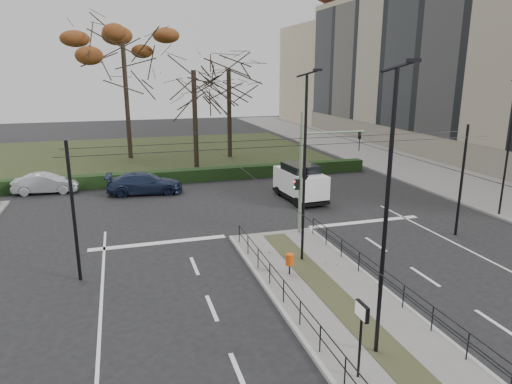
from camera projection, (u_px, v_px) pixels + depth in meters
ground at (307, 271)px, 20.32m from camera, size 140.00×140.00×0.00m
median_island at (331, 295)px, 17.99m from camera, size 4.40×15.00×0.14m
sidewalk_east at (387, 160)px, 45.68m from camera, size 8.00×90.00×0.14m
park at (136, 155)px, 48.26m from camera, size 38.00×26.00×0.10m
hedge at (143, 178)px, 35.74m from camera, size 38.00×1.00×1.00m
apartment_block at (467, 54)px, 47.63m from camera, size 13.09×52.10×21.64m
median_railing at (333, 275)px, 17.66m from camera, size 4.14×13.24×0.92m
catenary at (295, 188)px, 20.94m from camera, size 20.00×34.00×6.00m
traffic_light at (307, 171)px, 24.08m from camera, size 3.96×2.25×5.82m
litter_bin at (290, 260)px, 19.56m from camera, size 0.36×0.36×0.91m
info_panel at (361, 320)px, 12.62m from camera, size 0.13×0.61×2.32m
streetlamp_median_near at (387, 215)px, 13.12m from camera, size 0.74×0.15×8.82m
streetlamp_median_far at (305, 168)px, 20.12m from camera, size 0.72×0.15×8.60m
streetlamp_sidewalk at (509, 146)px, 26.99m from camera, size 0.69×0.14×8.30m
parked_car_second at (46, 183)px, 33.19m from camera, size 4.55×1.89×1.46m
parked_car_third at (145, 183)px, 33.05m from camera, size 5.56×2.73×1.55m
white_van at (300, 181)px, 31.31m from camera, size 2.51×4.95×2.53m
rust_tree at (123, 43)px, 43.60m from camera, size 10.06×10.06×14.70m
bare_tree_center at (229, 76)px, 45.15m from camera, size 8.20×8.20×11.63m
bare_tree_near at (194, 78)px, 40.03m from camera, size 5.82×5.82×11.48m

